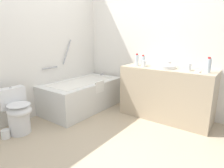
{
  "coord_description": "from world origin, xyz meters",
  "views": [
    {
      "loc": [
        -1.72,
        -1.54,
        1.35
      ],
      "look_at": [
        0.64,
        0.18,
        0.6
      ],
      "focal_mm": 30.61,
      "sensor_mm": 36.0,
      "label": 1
    }
  ],
  "objects_px": {
    "soap_dish": "(198,71)",
    "sink_faucet": "(170,65)",
    "toilet_paper_roll": "(6,134)",
    "toilet": "(18,112)",
    "bathtub": "(83,94)",
    "water_bottle_0": "(137,60)",
    "sink_basin": "(166,67)",
    "drinking_glass_0": "(144,64)",
    "water_bottle_1": "(208,66)",
    "water_bottle_2": "(143,61)",
    "drinking_glass_1": "(189,67)"
  },
  "relations": [
    {
      "from": "soap_dish",
      "to": "sink_faucet",
      "type": "bearing_deg",
      "value": 63.09
    },
    {
      "from": "toilet_paper_roll",
      "to": "toilet",
      "type": "bearing_deg",
      "value": 2.04
    },
    {
      "from": "bathtub",
      "to": "water_bottle_0",
      "type": "relative_size",
      "value": 7.21
    },
    {
      "from": "sink_faucet",
      "to": "sink_basin",
      "type": "bearing_deg",
      "value": 180.0
    },
    {
      "from": "drinking_glass_0",
      "to": "sink_faucet",
      "type": "bearing_deg",
      "value": -54.18
    },
    {
      "from": "sink_faucet",
      "to": "water_bottle_1",
      "type": "height_order",
      "value": "water_bottle_1"
    },
    {
      "from": "toilet",
      "to": "toilet_paper_roll",
      "type": "distance_m",
      "value": 0.32
    },
    {
      "from": "water_bottle_2",
      "to": "toilet_paper_roll",
      "type": "distance_m",
      "value": 2.33
    },
    {
      "from": "bathtub",
      "to": "water_bottle_0",
      "type": "bearing_deg",
      "value": -64.41
    },
    {
      "from": "water_bottle_1",
      "to": "drinking_glass_0",
      "type": "distance_m",
      "value": 0.97
    },
    {
      "from": "sink_faucet",
      "to": "bathtub",
      "type": "bearing_deg",
      "value": 115.48
    },
    {
      "from": "water_bottle_0",
      "to": "bathtub",
      "type": "bearing_deg",
      "value": 115.59
    },
    {
      "from": "water_bottle_0",
      "to": "water_bottle_2",
      "type": "height_order",
      "value": "water_bottle_0"
    },
    {
      "from": "water_bottle_1",
      "to": "sink_faucet",
      "type": "bearing_deg",
      "value": 69.22
    },
    {
      "from": "sink_basin",
      "to": "water_bottle_2",
      "type": "bearing_deg",
      "value": 88.42
    },
    {
      "from": "water_bottle_2",
      "to": "toilet_paper_roll",
      "type": "relative_size",
      "value": 1.53
    },
    {
      "from": "water_bottle_0",
      "to": "toilet_paper_roll",
      "type": "height_order",
      "value": "water_bottle_0"
    },
    {
      "from": "toilet",
      "to": "bathtub",
      "type": "bearing_deg",
      "value": 92.18
    },
    {
      "from": "water_bottle_2",
      "to": "soap_dish",
      "type": "bearing_deg",
      "value": -94.46
    },
    {
      "from": "toilet",
      "to": "toilet_paper_roll",
      "type": "xyz_separation_m",
      "value": [
        -0.2,
        -0.01,
        -0.25
      ]
    },
    {
      "from": "drinking_glass_1",
      "to": "toilet_paper_roll",
      "type": "bearing_deg",
      "value": 136.2
    },
    {
      "from": "bathtub",
      "to": "drinking_glass_0",
      "type": "xyz_separation_m",
      "value": [
        0.41,
        -1.04,
        0.61
      ]
    },
    {
      "from": "water_bottle_0",
      "to": "drinking_glass_0",
      "type": "relative_size",
      "value": 2.02
    },
    {
      "from": "toilet",
      "to": "drinking_glass_0",
      "type": "bearing_deg",
      "value": 60.9
    },
    {
      "from": "water_bottle_1",
      "to": "drinking_glass_0",
      "type": "relative_size",
      "value": 2.14
    },
    {
      "from": "drinking_glass_0",
      "to": "soap_dish",
      "type": "xyz_separation_m",
      "value": [
        0.0,
        -0.84,
        -0.04
      ]
    },
    {
      "from": "sink_basin",
      "to": "drinking_glass_1",
      "type": "height_order",
      "value": "drinking_glass_1"
    },
    {
      "from": "sink_faucet",
      "to": "soap_dish",
      "type": "bearing_deg",
      "value": -116.91
    },
    {
      "from": "toilet",
      "to": "water_bottle_1",
      "type": "bearing_deg",
      "value": 43.61
    },
    {
      "from": "water_bottle_1",
      "to": "water_bottle_2",
      "type": "bearing_deg",
      "value": 86.99
    },
    {
      "from": "drinking_glass_1",
      "to": "toilet_paper_roll",
      "type": "relative_size",
      "value": 0.87
    },
    {
      "from": "drinking_glass_1",
      "to": "bathtub",
      "type": "bearing_deg",
      "value": 105.04
    },
    {
      "from": "soap_dish",
      "to": "drinking_glass_1",
      "type": "bearing_deg",
      "value": 68.39
    },
    {
      "from": "bathtub",
      "to": "toilet",
      "type": "height_order",
      "value": "bathtub"
    },
    {
      "from": "bathtub",
      "to": "water_bottle_2",
      "type": "height_order",
      "value": "bathtub"
    },
    {
      "from": "bathtub",
      "to": "water_bottle_2",
      "type": "xyz_separation_m",
      "value": [
        0.48,
        -0.99,
        0.65
      ]
    },
    {
      "from": "water_bottle_1",
      "to": "water_bottle_2",
      "type": "distance_m",
      "value": 1.02
    },
    {
      "from": "water_bottle_2",
      "to": "drinking_glass_1",
      "type": "xyz_separation_m",
      "value": [
        -0.02,
        -0.76,
        -0.03
      ]
    },
    {
      "from": "water_bottle_1",
      "to": "bathtub",
      "type": "bearing_deg",
      "value": 102.1
    },
    {
      "from": "bathtub",
      "to": "drinking_glass_0",
      "type": "bearing_deg",
      "value": -68.48
    },
    {
      "from": "bathtub",
      "to": "sink_basin",
      "type": "distance_m",
      "value": 1.58
    },
    {
      "from": "drinking_glass_1",
      "to": "water_bottle_2",
      "type": "bearing_deg",
      "value": 88.86
    },
    {
      "from": "toilet",
      "to": "sink_faucet",
      "type": "xyz_separation_m",
      "value": [
        1.88,
        -1.46,
        0.57
      ]
    },
    {
      "from": "soap_dish",
      "to": "water_bottle_0",
      "type": "bearing_deg",
      "value": 89.09
    },
    {
      "from": "sink_basin",
      "to": "drinking_glass_1",
      "type": "distance_m",
      "value": 0.35
    },
    {
      "from": "toilet",
      "to": "soap_dish",
      "type": "xyz_separation_m",
      "value": [
        1.63,
        -1.95,
        0.55
      ]
    },
    {
      "from": "sink_basin",
      "to": "water_bottle_1",
      "type": "distance_m",
      "value": 0.62
    },
    {
      "from": "water_bottle_0",
      "to": "water_bottle_2",
      "type": "bearing_deg",
      "value": -58.52
    },
    {
      "from": "sink_faucet",
      "to": "soap_dish",
      "type": "distance_m",
      "value": 0.55
    },
    {
      "from": "toilet",
      "to": "water_bottle_2",
      "type": "xyz_separation_m",
      "value": [
        1.7,
        -1.05,
        0.62
      ]
    }
  ]
}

